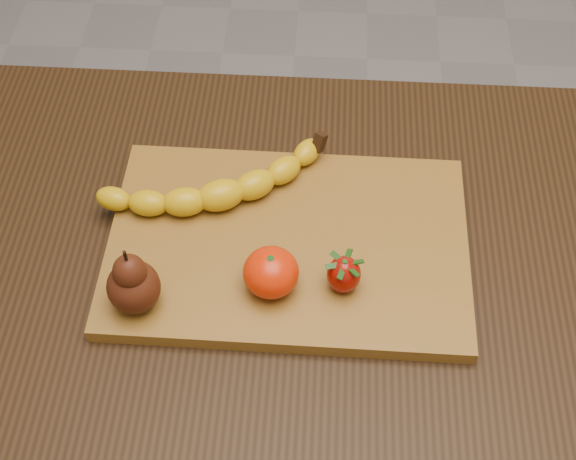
# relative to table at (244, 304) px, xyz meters

# --- Properties ---
(table) EXTENTS (1.00, 0.70, 0.76)m
(table) POSITION_rel_table_xyz_m (0.00, 0.00, 0.00)
(table) COLOR black
(table) RESTS_ON ground
(cutting_board) EXTENTS (0.45, 0.30, 0.02)m
(cutting_board) POSITION_rel_table_xyz_m (0.06, 0.02, 0.11)
(cutting_board) COLOR brown
(cutting_board) RESTS_ON table
(banana) EXTENTS (0.27, 0.16, 0.04)m
(banana) POSITION_rel_table_xyz_m (-0.03, 0.07, 0.14)
(banana) COLOR #C9A309
(banana) RESTS_ON cutting_board
(pear) EXTENTS (0.07, 0.07, 0.10)m
(pear) POSITION_rel_table_xyz_m (-0.11, -0.08, 0.17)
(pear) COLOR #3F180A
(pear) RESTS_ON cutting_board
(mandarin) EXTENTS (0.09, 0.09, 0.06)m
(mandarin) POSITION_rel_table_xyz_m (0.04, -0.05, 0.15)
(mandarin) COLOR red
(mandarin) RESTS_ON cutting_board
(strawberry) EXTENTS (0.05, 0.05, 0.05)m
(strawberry) POSITION_rel_table_xyz_m (0.13, -0.04, 0.14)
(strawberry) COLOR #890A03
(strawberry) RESTS_ON cutting_board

